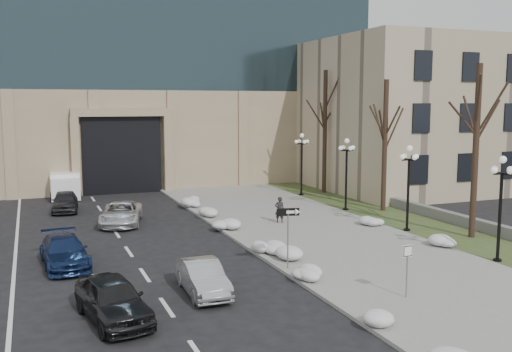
{
  "coord_description": "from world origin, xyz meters",
  "views": [
    {
      "loc": [
        -10.65,
        -12.76,
        7.03
      ],
      "look_at": [
        -0.49,
        12.71,
        3.5
      ],
      "focal_mm": 40.0,
      "sensor_mm": 36.0,
      "label": 1
    }
  ],
  "objects_px": {
    "car_b": "(203,277)",
    "lamppost_b": "(409,177)",
    "car_c": "(64,252)",
    "car_d": "(121,213)",
    "lamppost_a": "(501,194)",
    "box_truck": "(65,184)",
    "keep_sign": "(407,260)",
    "car_a": "(113,299)",
    "pedestrian": "(280,210)",
    "lamppost_d": "(302,156)",
    "lamppost_c": "(346,165)",
    "car_e": "(65,201)",
    "one_way_sign": "(292,219)"
  },
  "relations": [
    {
      "from": "keep_sign",
      "to": "lamppost_b",
      "type": "distance_m",
      "value": 11.29
    },
    {
      "from": "pedestrian",
      "to": "lamppost_d",
      "type": "xyz_separation_m",
      "value": [
        5.65,
        8.6,
        2.19
      ]
    },
    {
      "from": "car_e",
      "to": "lamppost_b",
      "type": "distance_m",
      "value": 21.68
    },
    {
      "from": "lamppost_d",
      "to": "pedestrian",
      "type": "bearing_deg",
      "value": -123.32
    },
    {
      "from": "box_truck",
      "to": "pedestrian",
      "type": "bearing_deg",
      "value": -52.17
    },
    {
      "from": "car_a",
      "to": "lamppost_c",
      "type": "height_order",
      "value": "lamppost_c"
    },
    {
      "from": "car_b",
      "to": "pedestrian",
      "type": "bearing_deg",
      "value": 53.81
    },
    {
      "from": "car_d",
      "to": "car_b",
      "type": "bearing_deg",
      "value": -71.75
    },
    {
      "from": "car_e",
      "to": "pedestrian",
      "type": "distance_m",
      "value": 14.38
    },
    {
      "from": "keep_sign",
      "to": "lamppost_c",
      "type": "relative_size",
      "value": 0.43
    },
    {
      "from": "car_e",
      "to": "keep_sign",
      "type": "xyz_separation_m",
      "value": [
        10.31,
        -22.24,
        0.82
      ]
    },
    {
      "from": "car_c",
      "to": "keep_sign",
      "type": "xyz_separation_m",
      "value": [
        11.1,
        -9.06,
        0.85
      ]
    },
    {
      "from": "lamppost_d",
      "to": "car_e",
      "type": "bearing_deg",
      "value": 179.09
    },
    {
      "from": "keep_sign",
      "to": "lamppost_d",
      "type": "bearing_deg",
      "value": 70.93
    },
    {
      "from": "car_b",
      "to": "lamppost_b",
      "type": "distance_m",
      "value": 14.56
    },
    {
      "from": "car_a",
      "to": "lamppost_a",
      "type": "xyz_separation_m",
      "value": [
        16.68,
        0.54,
        2.35
      ]
    },
    {
      "from": "car_a",
      "to": "lamppost_d",
      "type": "relative_size",
      "value": 0.89
    },
    {
      "from": "lamppost_d",
      "to": "lamppost_c",
      "type": "bearing_deg",
      "value": -90.0
    },
    {
      "from": "lamppost_a",
      "to": "box_truck",
      "type": "bearing_deg",
      "value": 122.34
    },
    {
      "from": "car_a",
      "to": "car_b",
      "type": "distance_m",
      "value": 3.76
    },
    {
      "from": "pedestrian",
      "to": "one_way_sign",
      "type": "xyz_separation_m",
      "value": [
        -3.3,
        -8.62,
        1.34
      ]
    },
    {
      "from": "car_c",
      "to": "car_b",
      "type": "bearing_deg",
      "value": -54.89
    },
    {
      "from": "box_truck",
      "to": "lamppost_c",
      "type": "height_order",
      "value": "lamppost_c"
    },
    {
      "from": "pedestrian",
      "to": "lamppost_a",
      "type": "distance_m",
      "value": 12.48
    },
    {
      "from": "car_a",
      "to": "car_c",
      "type": "height_order",
      "value": "car_a"
    },
    {
      "from": "car_b",
      "to": "lamppost_d",
      "type": "relative_size",
      "value": 0.78
    },
    {
      "from": "keep_sign",
      "to": "lamppost_a",
      "type": "relative_size",
      "value": 0.43
    },
    {
      "from": "car_a",
      "to": "lamppost_b",
      "type": "distance_m",
      "value": 18.26
    },
    {
      "from": "car_d",
      "to": "keep_sign",
      "type": "xyz_separation_m",
      "value": [
        7.53,
        -16.79,
        0.84
      ]
    },
    {
      "from": "pedestrian",
      "to": "one_way_sign",
      "type": "bearing_deg",
      "value": 86.91
    },
    {
      "from": "car_d",
      "to": "lamppost_a",
      "type": "height_order",
      "value": "lamppost_a"
    },
    {
      "from": "car_a",
      "to": "lamppost_c",
      "type": "bearing_deg",
      "value": 29.34
    },
    {
      "from": "pedestrian",
      "to": "lamppost_b",
      "type": "distance_m",
      "value": 7.49
    },
    {
      "from": "pedestrian",
      "to": "lamppost_d",
      "type": "height_order",
      "value": "lamppost_d"
    },
    {
      "from": "keep_sign",
      "to": "car_d",
      "type": "bearing_deg",
      "value": 111.96
    },
    {
      "from": "one_way_sign",
      "to": "lamppost_a",
      "type": "bearing_deg",
      "value": -2.01
    },
    {
      "from": "pedestrian",
      "to": "car_c",
      "type": "bearing_deg",
      "value": 37.43
    },
    {
      "from": "keep_sign",
      "to": "box_truck",
      "type": "bearing_deg",
      "value": 106.9
    },
    {
      "from": "car_b",
      "to": "car_c",
      "type": "bearing_deg",
      "value": 129.81
    },
    {
      "from": "lamppost_c",
      "to": "keep_sign",
      "type": "bearing_deg",
      "value": -113.3
    },
    {
      "from": "car_b",
      "to": "car_e",
      "type": "relative_size",
      "value": 0.94
    },
    {
      "from": "lamppost_a",
      "to": "lamppost_c",
      "type": "distance_m",
      "value": 13.0
    },
    {
      "from": "car_b",
      "to": "car_e",
      "type": "height_order",
      "value": "car_e"
    },
    {
      "from": "car_e",
      "to": "one_way_sign",
      "type": "xyz_separation_m",
      "value": [
        8.03,
        -17.49,
        1.55
      ]
    },
    {
      "from": "car_e",
      "to": "keep_sign",
      "type": "distance_m",
      "value": 24.53
    },
    {
      "from": "car_a",
      "to": "car_c",
      "type": "relative_size",
      "value": 0.95
    },
    {
      "from": "car_b",
      "to": "lamppost_b",
      "type": "height_order",
      "value": "lamppost_b"
    },
    {
      "from": "car_c",
      "to": "lamppost_d",
      "type": "xyz_separation_m",
      "value": [
        17.76,
        12.91,
        2.43
      ]
    },
    {
      "from": "box_truck",
      "to": "one_way_sign",
      "type": "distance_m",
      "value": 25.13
    },
    {
      "from": "lamppost_b",
      "to": "lamppost_d",
      "type": "distance_m",
      "value": 13.0
    }
  ]
}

